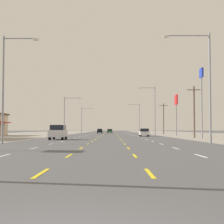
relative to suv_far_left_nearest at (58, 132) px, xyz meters
The scene contains 16 objects.
ground_plane 22.97m from the suv_far_left_nearest, 72.78° to the left, with size 572.00×572.00×0.00m, color #4C4C4F.
lane_markings 60.81m from the suv_far_left_nearest, 83.58° to the left, with size 10.64×227.60×0.01m.
suv_far_left_nearest is the anchor object (origin of this frame).
hatchback_far_right_near 24.98m from the suv_far_left_nearest, 57.04° to the left, with size 1.72×3.90×1.54m.
hatchback_inner_left_mid 70.09m from the suv_far_left_nearest, 87.30° to the left, with size 1.72×3.90×1.54m.
sedan_center_turn_midfar 76.08m from the suv_far_left_nearest, 85.05° to the left, with size 1.80×4.50×1.46m.
pole_sign_right_row_1 22.42m from the suv_far_left_nearest, 13.60° to the left, with size 0.24×1.74×10.62m.
pole_sign_right_row_2 34.40m from the suv_far_left_nearest, 51.99° to the left, with size 0.24×2.66×8.65m.
streetlight_left_row_0 14.96m from the suv_far_left_nearest, 102.50° to the right, with size 3.54×0.26×10.61m.
streetlight_right_row_0 22.12m from the suv_far_left_nearest, 39.87° to the right, with size 4.64×0.26×10.89m.
streetlight_left_row_1 31.66m from the suv_far_left_nearest, 95.39° to the left, with size 3.82×0.26×8.65m.
streetlight_right_row_1 35.78m from the suv_far_left_nearest, 62.01° to the left, with size 3.78×0.26×10.93m.
streetlight_left_row_2 76.48m from the suv_far_left_nearest, 92.18° to the left, with size 4.20×0.26×8.98m.
streetlight_right_row_2 78.23m from the suv_far_left_nearest, 77.77° to the left, with size 4.18×0.26×10.29m.
utility_pole_right_row_1 22.76m from the suv_far_left_nearest, 23.76° to the left, with size 2.20×0.26×8.38m.
utility_pole_right_row_2 52.88m from the suv_far_left_nearest, 66.20° to the left, with size 2.20×0.26×8.41m.
Camera 1 is at (0.53, -4.60, 1.42)m, focal length 57.50 mm.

